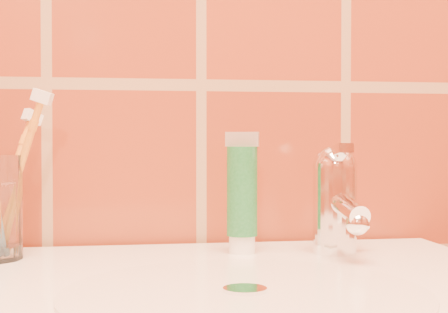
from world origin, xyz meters
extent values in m
cylinder|color=silver|center=(0.00, 0.91, 0.85)|extent=(0.30, 0.30, 0.00)
cylinder|color=white|center=(0.00, 0.91, 0.85)|extent=(0.04, 0.04, 0.00)
cylinder|color=white|center=(0.03, 1.11, 0.86)|extent=(0.03, 0.03, 0.02)
cylinder|color=#17612C|center=(0.03, 1.11, 0.92)|extent=(0.03, 0.03, 0.10)
cube|color=beige|center=(0.03, 1.11, 0.98)|extent=(0.04, 0.00, 0.02)
cylinder|color=white|center=(0.14, 1.09, 0.90)|extent=(0.05, 0.05, 0.09)
sphere|color=white|center=(0.14, 1.09, 0.94)|extent=(0.05, 0.05, 0.05)
cylinder|color=white|center=(0.14, 1.06, 0.91)|extent=(0.02, 0.09, 0.03)
cube|color=white|center=(0.14, 1.08, 0.96)|extent=(0.02, 0.06, 0.01)
camera|label=1|loc=(-0.10, 0.37, 0.98)|focal=55.00mm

